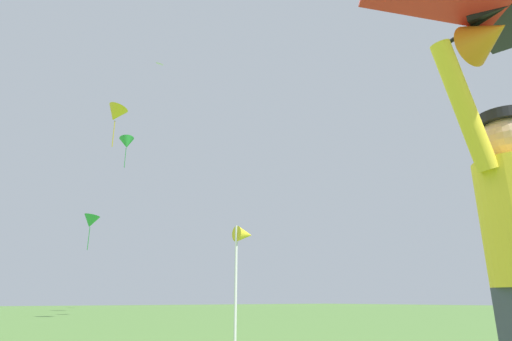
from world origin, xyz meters
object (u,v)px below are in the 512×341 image
distant_kite_green_low_right (127,143)px  distant_kite_yellow_low_left (116,114)px  held_stunt_kite (494,10)px  distant_kite_green_high_right (91,221)px  marker_flag (243,243)px  distant_kite_white_far_center (160,63)px

distant_kite_green_low_right → distant_kite_yellow_low_left: 3.11m
held_stunt_kite → distant_kite_green_low_right: size_ratio=0.93×
distant_kite_green_high_right → marker_flag: size_ratio=1.38×
held_stunt_kite → distant_kite_yellow_low_left: size_ratio=0.77×
held_stunt_kite → distant_kite_green_high_right: bearing=78.9°
distant_kite_white_far_center → marker_flag: 35.38m
distant_kite_yellow_low_left → distant_kite_white_far_center: distant_kite_white_far_center is taller
distant_kite_white_far_center → held_stunt_kite: bearing=-108.9°
held_stunt_kite → distant_kite_green_low_right: (4.41, 19.10, 6.20)m
distant_kite_green_low_right → distant_kite_yellow_low_left: distant_kite_yellow_low_left is taller
held_stunt_kite → marker_flag: held_stunt_kite is taller
held_stunt_kite → distant_kite_yellow_low_left: distant_kite_yellow_low_left is taller
distant_kite_green_low_right → distant_kite_green_high_right: size_ratio=0.66×
distant_kite_green_high_right → marker_flag: 25.86m
distant_kite_green_high_right → held_stunt_kite: bearing=-101.1°
held_stunt_kite → marker_flag: 4.74m
held_stunt_kite → marker_flag: size_ratio=0.85×
distant_kite_green_low_right → marker_flag: size_ratio=0.91×
held_stunt_kite → distant_kite_green_low_right: bearing=77.0°
distant_kite_green_low_right → distant_kite_yellow_low_left: (-1.49, -2.72, 0.19)m
distant_kite_green_high_right → marker_flag: (-4.29, -25.11, -4.45)m
distant_kite_yellow_low_left → distant_kite_white_far_center: bearing=62.8°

